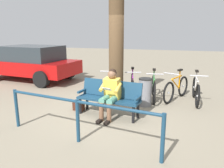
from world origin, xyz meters
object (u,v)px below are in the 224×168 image
bicycle_purple (154,88)px  parked_car (30,62)px  litter_bin (145,92)px  bicycle_silver (196,90)px  bicycle_blue (176,88)px  bicycle_orange (132,86)px  person_reading (111,91)px  handbag (79,106)px  bicycle_green (110,85)px  tree_trunk (116,43)px  bench (110,95)px

bicycle_purple → parked_car: 5.55m
parked_car → litter_bin: bearing=165.5°
bicycle_silver → bicycle_blue: bearing=-98.3°
bicycle_silver → bicycle_orange: bearing=-90.8°
person_reading → handbag: bearing=-4.8°
bicycle_blue → bicycle_green: bearing=-62.5°
person_reading → litter_bin: person_reading is taller
bicycle_silver → bicycle_purple: 1.24m
tree_trunk → bicycle_silver: bearing=-162.5°
bench → bicycle_blue: size_ratio=1.05×
person_reading → bicycle_purple: bearing=-107.2°
bench → bicycle_orange: bearing=-89.9°
bench → handbag: size_ratio=5.49×
bicycle_orange → bicycle_blue: bearing=81.2°
bicycle_orange → parked_car: size_ratio=0.38×
tree_trunk → bicycle_orange: size_ratio=2.13×
bicycle_blue → handbag: bearing=-31.4°
bicycle_purple → parked_car: parked_car is taller
person_reading → litter_bin: 1.34m
handbag → bicycle_purple: bearing=-138.2°
bicycle_silver → bicycle_blue: same height
bench → litter_bin: (-0.74, -0.96, -0.11)m
bench → litter_bin: bearing=-120.5°
litter_bin → bicycle_orange: size_ratio=0.48×
litter_bin → bicycle_silver: (-1.39, -0.78, -0.04)m
bicycle_green → bicycle_silver: bearing=83.1°
bicycle_purple → parked_car: (5.40, -1.21, 0.41)m
handbag → litter_bin: bearing=-150.3°
tree_trunk → bicycle_orange: tree_trunk is taller
handbag → tree_trunk: 2.06m
litter_bin → bicycle_purple: size_ratio=0.48×
bicycle_orange → parked_car: 4.87m
bicycle_purple → parked_car: size_ratio=0.38×
tree_trunk → bench: bearing=97.7°
tree_trunk → bicycle_purple: 1.84m
bench → bicycle_silver: bearing=-133.5°
person_reading → bicycle_blue: bearing=-119.8°
bicycle_silver → parked_car: (6.63, -1.10, 0.41)m
bench → person_reading: size_ratio=1.37×
handbag → bicycle_orange: size_ratio=0.18×
tree_trunk → bicycle_blue: size_ratio=2.24×
bench → parked_car: size_ratio=0.38×
person_reading → bicycle_orange: (-0.13, -1.87, -0.31)m
handbag → bicycle_green: (-0.36, -1.60, 0.24)m
bench → tree_trunk: (0.14, -1.03, 1.25)m
parked_car → bicycle_silver: bearing=175.8°
bicycle_silver → bicycle_blue: size_ratio=1.07×
tree_trunk → bicycle_purple: bearing=-149.9°
handbag → bicycle_green: size_ratio=0.18×
bench → litter_bin: bench is taller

